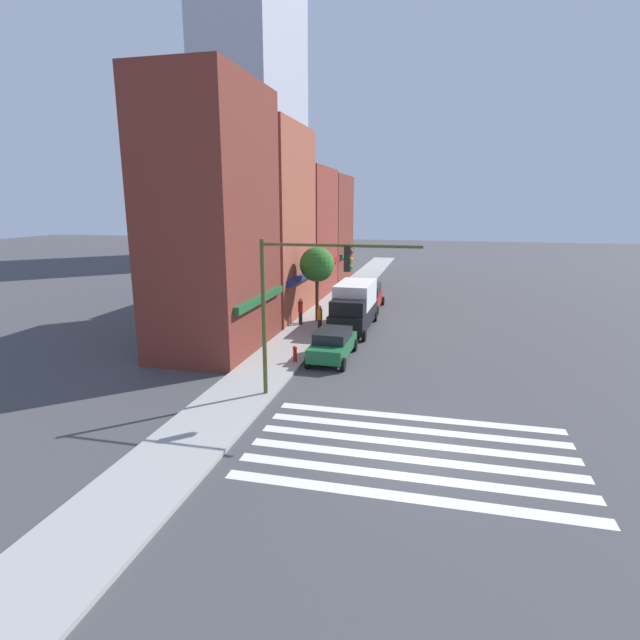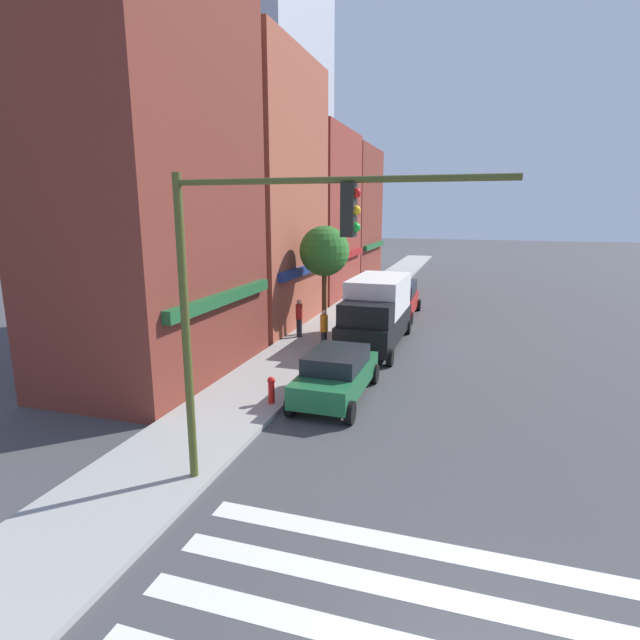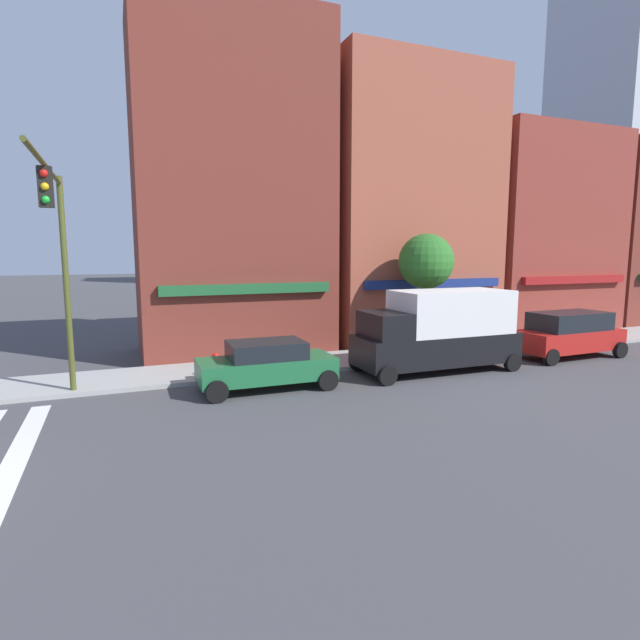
% 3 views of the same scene
% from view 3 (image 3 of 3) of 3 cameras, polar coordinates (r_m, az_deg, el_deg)
% --- Properties ---
extents(storefront_row, '(34.76, 5.30, 14.34)m').
position_cam_3_polar(storefront_row, '(28.09, 15.84, 11.23)').
color(storefront_row, maroon).
rests_on(storefront_row, ground_plane).
extents(traffic_signal, '(0.32, 6.45, 6.70)m').
position_cam_3_polar(traffic_signal, '(15.63, -27.74, 7.66)').
color(traffic_signal, '#474C1E').
rests_on(traffic_signal, ground_plane).
extents(sedan_green, '(4.43, 2.02, 1.59)m').
position_cam_3_polar(sedan_green, '(16.40, -6.13, -5.01)').
color(sedan_green, '#1E6638').
rests_on(sedan_green, ground_plane).
extents(box_truck_black, '(6.23, 2.42, 3.04)m').
position_cam_3_polar(box_truck_black, '(19.15, 13.37, -1.06)').
color(box_truck_black, black).
rests_on(box_truck_black, ground_plane).
extents(suv_red, '(4.75, 2.12, 1.94)m').
position_cam_3_polar(suv_red, '(23.69, 26.55, -1.37)').
color(suv_red, '#B21E19').
rests_on(suv_red, ground_plane).
extents(pedestrian_orange_vest, '(0.32, 0.32, 1.77)m').
position_cam_3_polar(pedestrian_orange_vest, '(19.72, 5.46, -2.15)').
color(pedestrian_orange_vest, '#23232D').
rests_on(pedestrian_orange_vest, sidewalk_left).
extents(pedestrian_red_jacket, '(0.32, 0.32, 1.77)m').
position_cam_3_polar(pedestrian_red_jacket, '(22.21, 7.81, -1.07)').
color(pedestrian_red_jacket, '#23232D').
rests_on(pedestrian_red_jacket, sidewalk_left).
extents(fire_hydrant, '(0.24, 0.24, 0.84)m').
position_cam_3_polar(fire_hydrant, '(17.78, -11.81, -4.89)').
color(fire_hydrant, red).
rests_on(fire_hydrant, sidewalk_left).
extents(street_tree, '(2.37, 2.37, 5.10)m').
position_cam_3_polar(street_tree, '(21.97, 12.04, 6.49)').
color(street_tree, brown).
rests_on(street_tree, sidewalk_left).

